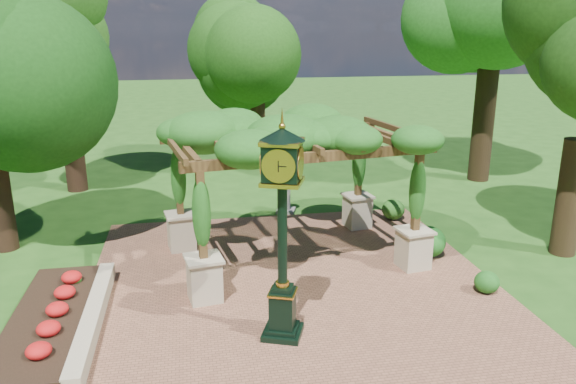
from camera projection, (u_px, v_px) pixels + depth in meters
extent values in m
plane|color=#1E4714|center=(308.00, 319.00, 12.36)|extent=(120.00, 120.00, 0.00)
cube|color=brown|center=(299.00, 298.00, 13.30)|extent=(10.00, 12.00, 0.04)
cube|color=#C6B793|center=(93.00, 318.00, 12.00)|extent=(0.35, 5.00, 0.40)
cube|color=red|center=(49.00, 323.00, 11.86)|extent=(1.50, 5.00, 0.36)
cube|color=black|center=(283.00, 332.00, 11.65)|extent=(1.00, 1.00, 0.12)
cube|color=black|center=(283.00, 309.00, 11.50)|extent=(0.63, 0.63, 0.87)
cube|color=gold|center=(283.00, 292.00, 11.39)|extent=(0.70, 0.70, 0.04)
cylinder|color=black|center=(282.00, 234.00, 11.03)|extent=(0.25, 0.25, 2.23)
cube|color=black|center=(282.00, 162.00, 10.62)|extent=(0.88, 0.88, 0.68)
cylinder|color=silver|center=(278.00, 166.00, 10.29)|extent=(0.56, 0.24, 0.58)
cone|color=black|center=(282.00, 134.00, 10.47)|extent=(1.13, 1.13, 0.24)
sphere|color=gold|center=(282.00, 126.00, 10.43)|extent=(0.14, 0.14, 0.14)
cube|color=#BFB08E|center=(204.00, 279.00, 13.05)|extent=(0.83, 0.83, 1.01)
cube|color=#50371B|center=(202.00, 215.00, 12.60)|extent=(0.21, 0.21, 2.07)
cube|color=#BFB08E|center=(413.00, 249.00, 14.83)|extent=(0.83, 0.83, 1.01)
cube|color=#50371B|center=(417.00, 191.00, 14.38)|extent=(0.21, 0.21, 2.07)
cube|color=#BFB08E|center=(181.00, 232.00, 16.08)|extent=(0.83, 0.83, 1.01)
cube|color=#50371B|center=(178.00, 178.00, 15.63)|extent=(0.21, 0.21, 2.07)
cube|color=#BFB08E|center=(357.00, 211.00, 17.86)|extent=(0.83, 0.83, 1.01)
cube|color=#50371B|center=(359.00, 163.00, 17.41)|extent=(0.21, 0.21, 2.07)
cube|color=#50371B|center=(317.00, 157.00, 13.17)|extent=(6.42, 1.20, 0.25)
cube|color=#50371B|center=(273.00, 133.00, 16.20)|extent=(6.42, 1.20, 0.25)
ellipsoid|color=#1D5317|center=(293.00, 132.00, 14.60)|extent=(7.04, 5.01, 1.12)
cube|color=gray|center=(286.00, 210.00, 19.50)|extent=(0.78, 0.78, 0.11)
cylinder|color=gray|center=(286.00, 197.00, 19.36)|extent=(0.40, 0.40, 1.00)
cylinder|color=gray|center=(286.00, 182.00, 19.21)|extent=(0.73, 0.73, 0.06)
ellipsoid|color=#1B5418|center=(487.00, 282.00, 13.46)|extent=(0.66, 0.66, 0.54)
ellipsoid|color=#1A5818|center=(428.00, 242.00, 15.54)|extent=(1.16, 1.16, 0.87)
ellipsoid|color=#29601B|center=(393.00, 209.00, 18.58)|extent=(0.90, 0.90, 0.67)
cylinder|color=black|center=(73.00, 146.00, 21.66)|extent=(0.77, 0.77, 3.50)
ellipsoid|color=#2B5919|center=(60.00, 25.00, 20.38)|extent=(4.34, 4.34, 5.53)
cylinder|color=#342015|center=(258.00, 133.00, 25.71)|extent=(0.67, 0.67, 3.07)
ellipsoid|color=#1A4110|center=(257.00, 43.00, 24.59)|extent=(4.26, 4.26, 4.84)
cylinder|color=black|center=(483.00, 125.00, 23.02)|extent=(0.86, 0.86, 4.65)
cylinder|color=#382616|center=(570.00, 198.00, 15.52)|extent=(0.70, 0.70, 3.30)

